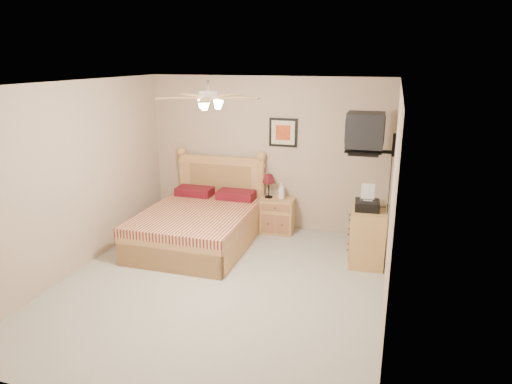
# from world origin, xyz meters

# --- Properties ---
(floor) EXTENTS (4.50, 4.50, 0.00)m
(floor) POSITION_xyz_m (0.00, 0.00, 0.00)
(floor) COLOR #A19D91
(floor) RESTS_ON ground
(ceiling) EXTENTS (4.00, 4.50, 0.04)m
(ceiling) POSITION_xyz_m (0.00, 0.00, 2.50)
(ceiling) COLOR white
(ceiling) RESTS_ON ground
(wall_back) EXTENTS (4.00, 0.04, 2.50)m
(wall_back) POSITION_xyz_m (0.00, 2.25, 1.25)
(wall_back) COLOR tan
(wall_back) RESTS_ON ground
(wall_front) EXTENTS (4.00, 0.04, 2.50)m
(wall_front) POSITION_xyz_m (0.00, -2.25, 1.25)
(wall_front) COLOR tan
(wall_front) RESTS_ON ground
(wall_left) EXTENTS (0.04, 4.50, 2.50)m
(wall_left) POSITION_xyz_m (-2.00, 0.00, 1.25)
(wall_left) COLOR tan
(wall_left) RESTS_ON ground
(wall_right) EXTENTS (0.04, 4.50, 2.50)m
(wall_right) POSITION_xyz_m (2.00, 0.00, 1.25)
(wall_right) COLOR tan
(wall_right) RESTS_ON ground
(bed) EXTENTS (1.55, 2.03, 1.32)m
(bed) POSITION_xyz_m (-0.78, 1.12, 0.66)
(bed) COLOR tan
(bed) RESTS_ON ground
(nightstand) EXTENTS (0.54, 0.42, 0.57)m
(nightstand) POSITION_xyz_m (0.25, 2.00, 0.28)
(nightstand) COLOR #B68448
(nightstand) RESTS_ON ground
(table_lamp) EXTENTS (0.23, 0.23, 0.40)m
(table_lamp) POSITION_xyz_m (0.09, 2.04, 0.76)
(table_lamp) COLOR #55121B
(table_lamp) RESTS_ON nightstand
(lotion_bottle) EXTENTS (0.12, 0.12, 0.27)m
(lotion_bottle) POSITION_xyz_m (0.31, 2.03, 0.70)
(lotion_bottle) COLOR white
(lotion_bottle) RESTS_ON nightstand
(framed_picture) EXTENTS (0.46, 0.04, 0.46)m
(framed_picture) POSITION_xyz_m (0.27, 2.23, 1.62)
(framed_picture) COLOR black
(framed_picture) RESTS_ON wall_back
(dresser) EXTENTS (0.50, 0.69, 0.78)m
(dresser) POSITION_xyz_m (1.73, 1.23, 0.39)
(dresser) COLOR #B78546
(dresser) RESTS_ON ground
(fax_machine) EXTENTS (0.35, 0.37, 0.34)m
(fax_machine) POSITION_xyz_m (1.70, 1.19, 0.96)
(fax_machine) COLOR black
(fax_machine) RESTS_ON dresser
(magazine_lower) EXTENTS (0.22, 0.27, 0.02)m
(magazine_lower) POSITION_xyz_m (1.73, 1.43, 0.80)
(magazine_lower) COLOR beige
(magazine_lower) RESTS_ON dresser
(magazine_upper) EXTENTS (0.30, 0.35, 0.02)m
(magazine_upper) POSITION_xyz_m (1.76, 1.43, 0.82)
(magazine_upper) COLOR gray
(magazine_upper) RESTS_ON magazine_lower
(wall_tv) EXTENTS (0.56, 0.46, 0.58)m
(wall_tv) POSITION_xyz_m (1.75, 1.34, 1.81)
(wall_tv) COLOR black
(wall_tv) RESTS_ON wall_right
(ceiling_fan) EXTENTS (1.14, 1.14, 0.28)m
(ceiling_fan) POSITION_xyz_m (0.00, -0.20, 2.36)
(ceiling_fan) COLOR white
(ceiling_fan) RESTS_ON ceiling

